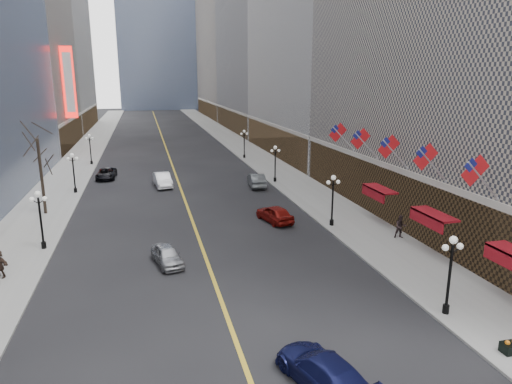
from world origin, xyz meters
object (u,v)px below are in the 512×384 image
car_nb_near (167,255)px  car_sb_near (323,371)px  streetlamp_west_1 (40,214)px  streetlamp_west_3 (90,146)px  streetlamp_west_2 (73,169)px  streetlamp_east_0 (450,267)px  car_sb_far (257,180)px  streetlamp_east_1 (333,195)px  car_nb_far (106,174)px  car_nb_mid (163,180)px  car_sb_mid (275,214)px  streetlamp_east_2 (275,160)px  streetlamp_east_3 (244,141)px

car_nb_near → car_sb_near: 15.99m
streetlamp_west_1 → streetlamp_west_3: bearing=90.0°
streetlamp_west_1 → streetlamp_west_2: (0.00, 18.00, 0.00)m
streetlamp_east_0 → car_sb_far: bearing=94.9°
streetlamp_east_1 → car_sb_near: streetlamp_east_1 is taller
car_nb_far → car_nb_mid: bearing=-38.5°
streetlamp_east_0 → car_sb_mid: size_ratio=0.99×
streetlamp_east_0 → car_sb_mid: streetlamp_east_0 is taller
streetlamp_east_2 → streetlamp_east_3: size_ratio=1.00×
streetlamp_east_2 → car_sb_near: (-8.88, -38.00, -2.14)m
streetlamp_east_2 → car_sb_far: (-2.80, -1.63, -2.09)m
car_nb_far → streetlamp_east_2: bearing=-16.4°
streetlamp_east_1 → car_nb_near: (-14.58, -5.06, -2.22)m
streetlamp_east_1 → streetlamp_east_3: bearing=90.0°
car_nb_near → streetlamp_east_2: bearing=44.6°
car_nb_far → car_sb_far: bearing=-23.5°
streetlamp_east_0 → car_nb_near: (-14.58, 10.94, -2.22)m
streetlamp_west_1 → car_sb_near: (14.72, -20.00, -2.14)m
streetlamp_east_2 → car_nb_mid: bearing=175.0°
streetlamp_east_0 → car_sb_mid: bearing=103.6°
streetlamp_west_1 → car_sb_far: (20.80, 16.37, -2.09)m
streetlamp_east_1 → car_nb_far: size_ratio=0.91×
streetlamp_east_2 → car_sb_near: size_ratio=0.86×
streetlamp_east_0 → streetlamp_east_1: bearing=90.0°
streetlamp_west_1 → streetlamp_west_3: (0.00, 36.00, 0.00)m
streetlamp_west_3 → car_nb_near: streetlamp_west_3 is taller
streetlamp_east_0 → streetlamp_east_2: bearing=90.0°
streetlamp_east_0 → streetlamp_west_1: 28.51m
car_sb_far → streetlamp_west_2: bearing=0.8°
streetlamp_east_3 → car_sb_near: streetlamp_east_3 is taller
streetlamp_east_3 → car_nb_far: size_ratio=0.91×
streetlamp_west_3 → car_nb_mid: size_ratio=0.90×
car_nb_mid → car_nb_far: (-6.93, 6.15, -0.14)m
streetlamp_east_2 → streetlamp_west_1: size_ratio=1.00×
car_nb_near → car_sb_near: car_sb_near is taller
car_sb_mid → car_nb_near: bearing=23.1°
streetlamp_east_3 → car_nb_far: streetlamp_east_3 is taller
streetlamp_east_0 → car_sb_far: size_ratio=0.91×
streetlamp_east_2 → car_nb_near: bearing=-122.3°
streetlamp_east_0 → car_nb_mid: 37.87m
streetlamp_west_2 → car_nb_far: bearing=68.7°
car_sb_near → car_nb_far: bearing=-91.2°
car_nb_mid → car_sb_near: size_ratio=0.96×
car_nb_near → streetlamp_east_3: bearing=57.3°
streetlamp_east_2 → car_sb_mid: size_ratio=0.99×
streetlamp_east_2 → streetlamp_west_3: (-23.60, 18.00, 0.00)m
streetlamp_east_0 → car_sb_far: streetlamp_east_0 is taller
streetlamp_east_1 → streetlamp_west_2: bearing=142.7°
streetlamp_east_0 → streetlamp_east_2: size_ratio=1.00×
car_nb_far → car_sb_mid: car_sb_mid is taller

